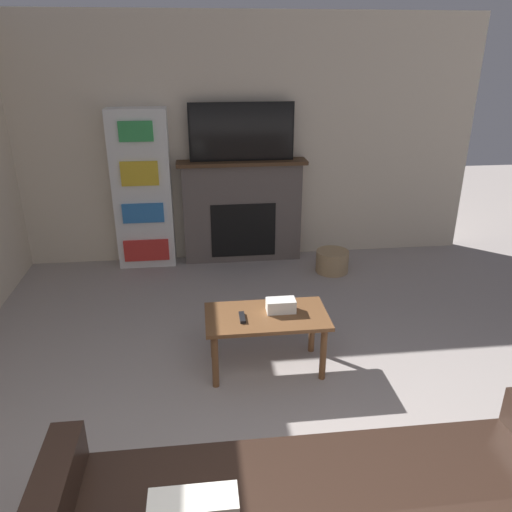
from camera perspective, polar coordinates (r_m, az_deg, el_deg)
The scene contains 8 objects.
wall_back at distance 5.73m, azimuth -3.07°, elevation 12.79°, with size 5.66×0.06×2.70m.
fireplace at distance 5.78m, azimuth -1.57°, elevation 5.17°, with size 1.45×0.28×1.18m.
tv at distance 5.55m, azimuth -1.65°, elevation 13.99°, with size 1.14×0.03×0.62m.
coffee_table at distance 3.82m, azimuth 1.21°, elevation -7.67°, with size 0.93×0.50×0.47m.
tissue_box at distance 3.81m, azimuth 2.86°, elevation -5.67°, with size 0.22×0.12×0.10m.
remote_control at distance 3.73m, azimuth -1.59°, elevation -7.02°, with size 0.04×0.15×0.02m.
bookshelf at distance 5.69m, azimuth -12.83°, elevation 7.30°, with size 0.63×0.29×1.76m.
storage_basket at distance 5.65m, azimuth 8.70°, elevation -0.59°, with size 0.36×0.36×0.24m.
Camera 1 is at (-0.36, -0.97, 2.33)m, focal length 35.00 mm.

